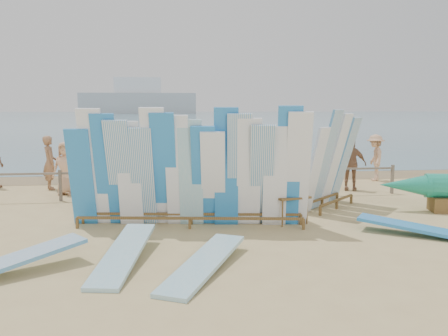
{
  "coord_description": "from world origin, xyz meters",
  "views": [
    {
      "loc": [
        -0.95,
        -10.83,
        2.69
      ],
      "look_at": [
        0.55,
        1.62,
        1.06
      ],
      "focal_mm": 38.0,
      "sensor_mm": 36.0,
      "label": 1
    }
  ],
  "objects": [
    {
      "name": "beachgoer_10",
      "position": [
        4.93,
        3.76,
        0.85
      ],
      "size": [
        1.08,
        0.67,
        1.71
      ],
      "primitive_type": "imported",
      "rotation": [
        0.0,
        0.0,
        6.03
      ],
      "color": "#8C6042",
      "rests_on": "ground"
    },
    {
      "name": "ground",
      "position": [
        0.0,
        0.0,
        0.0
      ],
      "size": [
        160.0,
        160.0,
        0.0
      ],
      "primitive_type": "plane",
      "color": "tan",
      "rests_on": "ground"
    },
    {
      "name": "ocean",
      "position": [
        0.0,
        128.0,
        0.0
      ],
      "size": [
        320.0,
        240.0,
        0.02
      ],
      "primitive_type": "cube",
      "color": "slate",
      "rests_on": "ground"
    },
    {
      "name": "flat_board_b",
      "position": [
        -0.37,
        -3.28,
        0.0
      ],
      "size": [
        1.7,
        2.67,
        0.25
      ],
      "primitive_type": "cube",
      "rotation": [
        0.07,
        0.0,
        -0.46
      ],
      "color": "#80BDCE",
      "rests_on": "ground"
    },
    {
      "name": "fence",
      "position": [
        0.0,
        3.0,
        0.63
      ],
      "size": [
        12.08,
        0.08,
        0.9
      ],
      "color": "#766859",
      "rests_on": "ground"
    },
    {
      "name": "beachgoer_3",
      "position": [
        0.39,
        6.72,
        0.76
      ],
      "size": [
        1.04,
        0.91,
        1.53
      ],
      "primitive_type": "imported",
      "rotation": [
        0.0,
        0.0,
        3.77
      ],
      "color": "tan",
      "rests_on": "ground"
    },
    {
      "name": "beachgoer_8",
      "position": [
        3.44,
        5.15,
        0.82
      ],
      "size": [
        0.5,
        0.84,
        1.63
      ],
      "primitive_type": "imported",
      "rotation": [
        0.0,
        0.0,
        1.72
      ],
      "color": "beige",
      "rests_on": "ground"
    },
    {
      "name": "beachgoer_7",
      "position": [
        1.29,
        5.65,
        0.79
      ],
      "size": [
        0.5,
        0.65,
        1.58
      ],
      "primitive_type": "imported",
      "rotation": [
        0.0,
        0.0,
        5.07
      ],
      "color": "#8C6042",
      "rests_on": "ground"
    },
    {
      "name": "distant_ship",
      "position": [
        -12.0,
        180.0,
        5.31
      ],
      "size": [
        45.0,
        8.0,
        14.0
      ],
      "color": "#999EA3",
      "rests_on": "ocean"
    },
    {
      "name": "vendor_table",
      "position": [
        1.86,
        -0.36,
        0.35
      ],
      "size": [
        0.91,
        0.75,
        1.05
      ],
      "rotation": [
        0.0,
        0.0,
        0.28
      ],
      "color": "brown",
      "rests_on": "ground"
    },
    {
      "name": "stroller",
      "position": [
        3.24,
        3.59,
        0.39
      ],
      "size": [
        0.55,
        0.74,
        0.96
      ],
      "rotation": [
        0.0,
        0.0,
        0.1
      ],
      "color": "red",
      "rests_on": "ground"
    },
    {
      "name": "beachgoer_2",
      "position": [
        -1.39,
        4.65,
        0.87
      ],
      "size": [
        0.86,
        0.9,
        1.73
      ],
      "primitive_type": "imported",
      "rotation": [
        0.0,
        0.0,
        4.0
      ],
      "color": "beige",
      "rests_on": "ground"
    },
    {
      "name": "flat_board_a",
      "position": [
        -1.72,
        -2.75,
        0.0
      ],
      "size": [
        1.02,
        2.75,
        0.36
      ],
      "primitive_type": "cube",
      "rotation": [
        0.11,
        0.0,
        -0.17
      ],
      "color": "#80BDCE",
      "rests_on": "ground"
    },
    {
      "name": "beachgoer_0",
      "position": [
        -4.05,
        4.07,
        0.82
      ],
      "size": [
        0.85,
        0.52,
        1.63
      ],
      "primitive_type": "imported",
      "rotation": [
        0.0,
        0.0,
        6.11
      ],
      "color": "tan",
      "rests_on": "ground"
    },
    {
      "name": "beachgoer_6",
      "position": [
        2.62,
        4.77,
        0.91
      ],
      "size": [
        0.87,
        0.98,
        1.83
      ],
      "primitive_type": "imported",
      "rotation": [
        0.0,
        0.0,
        4.09
      ],
      "color": "tan",
      "rests_on": "ground"
    },
    {
      "name": "main_surfboard_rack",
      "position": [
        -0.44,
        -0.38,
        1.22
      ],
      "size": [
        5.41,
        1.41,
        2.72
      ],
      "rotation": [
        0.0,
        0.0,
        -0.14
      ],
      "color": "brown",
      "rests_on": "ground"
    },
    {
      "name": "beachgoer_5",
      "position": [
        1.65,
        6.75,
        0.91
      ],
      "size": [
        1.37,
        1.73,
        1.83
      ],
      "primitive_type": "imported",
      "rotation": [
        0.0,
        0.0,
        1.01
      ],
      "color": "beige",
      "rests_on": "ground"
    },
    {
      "name": "beachgoer_11",
      "position": [
        -2.94,
        6.59,
        0.85
      ],
      "size": [
        1.37,
        1.56,
        1.7
      ],
      "primitive_type": "imported",
      "rotation": [
        0.0,
        0.0,
        4.05
      ],
      "color": "beige",
      "rests_on": "ground"
    },
    {
      "name": "flat_board_d",
      "position": [
        4.36,
        -1.78,
        0.0
      ],
      "size": [
        2.52,
        2.02,
        0.3
      ],
      "primitive_type": "cube",
      "rotation": [
        0.09,
        0.0,
        0.95
      ],
      "color": "#287DC9",
      "rests_on": "ground"
    },
    {
      "name": "beachgoer_9",
      "position": [
        6.58,
        5.56,
        0.85
      ],
      "size": [
        0.71,
        1.17,
        1.69
      ],
      "primitive_type": "imported",
      "rotation": [
        0.0,
        0.0,
        4.46
      ],
      "color": "tan",
      "rests_on": "ground"
    },
    {
      "name": "beach_chair_right",
      "position": [
        1.68,
        3.88,
        0.24
      ],
      "size": [
        0.68,
        0.69,
        0.81
      ],
      "rotation": [
        0.0,
        0.0,
        0.44
      ],
      "color": "red",
      "rests_on": "ground"
    },
    {
      "name": "beachgoer_1",
      "position": [
        -4.76,
        5.07,
        0.88
      ],
      "size": [
        0.59,
        0.73,
        1.76
      ],
      "primitive_type": "imported",
      "rotation": [
        0.0,
        0.0,
        1.99
      ],
      "color": "#8C6042",
      "rests_on": "ground"
    },
    {
      "name": "side_surfboard_rack",
      "position": [
        3.34,
        1.16,
        1.19
      ],
      "size": [
        2.1,
        2.11,
        2.63
      ],
      "rotation": [
        0.0,
        0.0,
        0.79
      ],
      "color": "brown",
      "rests_on": "ground"
    },
    {
      "name": "beachgoer_4",
      "position": [
        0.64,
        4.69,
        0.95
      ],
      "size": [
        1.17,
        1.07,
        1.89
      ],
      "primitive_type": "imported",
      "rotation": [
        0.0,
        0.0,
        3.81
      ],
      "color": "#8C6042",
      "rests_on": "ground"
    },
    {
      "name": "flat_board_e",
      "position": [
        -3.57,
        -3.22,
        0.0
      ],
      "size": [
        2.48,
        2.06,
        0.42
      ],
      "primitive_type": "cube",
      "rotation": [
        0.13,
        0.0,
        -0.93
      ],
      "color": "white",
      "rests_on": "ground"
    },
    {
      "name": "beach_chair_left",
      "position": [
        -0.59,
        3.54,
        0.23
      ],
      "size": [
        0.67,
        0.68,
        0.79
      ],
      "rotation": [
        0.0,
        0.0,
        -0.42
      ],
      "color": "red",
      "rests_on": "ground"
    },
    {
      "name": "wet_sand_strip",
      "position": [
        0.0,
        7.2,
        0.0
      ],
      "size": [
        40.0,
        2.6,
        0.01
      ],
      "primitive_type": "cube",
      "color": "olive",
      "rests_on": "ground"
    }
  ]
}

